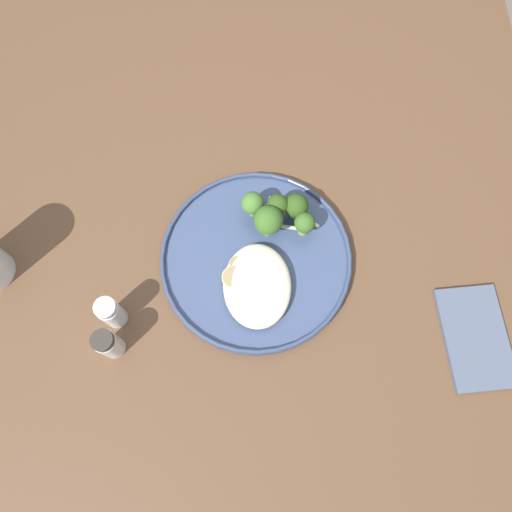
{
  "coord_description": "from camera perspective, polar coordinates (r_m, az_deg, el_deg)",
  "views": [
    {
      "loc": [
        0.29,
        0.02,
        1.44
      ],
      "look_at": [
        0.05,
        0.02,
        0.76
      ],
      "focal_mm": 34.17,
      "sensor_mm": 36.0,
      "label": 1
    }
  ],
  "objects": [
    {
      "name": "pepper_shaker",
      "position": [
        0.71,
        -16.9,
        -9.82
      ],
      "size": [
        0.03,
        0.03,
        0.07
      ],
      "color": "white",
      "rests_on": "wooden_dining_table"
    },
    {
      "name": "broccoli_floret_near_rim",
      "position": [
        0.73,
        -0.39,
        6.17
      ],
      "size": [
        0.03,
        0.03,
        0.05
      ],
      "color": "#7A994C",
      "rests_on": "dinner_plate"
    },
    {
      "name": "seared_scallop_rear_pale",
      "position": [
        0.71,
        -0.9,
        -2.57
      ],
      "size": [
        0.03,
        0.03,
        0.01
      ],
      "color": "#DBB77A",
      "rests_on": "dinner_plate"
    },
    {
      "name": "folded_napkin",
      "position": [
        0.78,
        24.29,
        -8.69
      ],
      "size": [
        0.16,
        0.1,
        0.01
      ],
      "primitive_type": "cube",
      "rotation": [
        0.0,
        0.0,
        0.08
      ],
      "color": "#4C566B",
      "rests_on": "wooden_dining_table"
    },
    {
      "name": "salt_shaker",
      "position": [
        0.72,
        -16.6,
        -6.37
      ],
      "size": [
        0.03,
        0.03,
        0.07
      ],
      "color": "white",
      "rests_on": "wooden_dining_table"
    },
    {
      "name": "seared_scallop_tiny_bay",
      "position": [
        0.72,
        -2.12,
        -1.1
      ],
      "size": [
        0.03,
        0.03,
        0.01
      ],
      "color": "#DBB77A",
      "rests_on": "dinner_plate"
    },
    {
      "name": "noodle_bed",
      "position": [
        0.71,
        0.15,
        -3.46
      ],
      "size": [
        0.13,
        0.1,
        0.02
      ],
      "color": "beige",
      "rests_on": "dinner_plate"
    },
    {
      "name": "broccoli_floret_rear_charred",
      "position": [
        0.74,
        4.71,
        5.85
      ],
      "size": [
        0.04,
        0.04,
        0.05
      ],
      "color": "#7A994C",
      "rests_on": "dinner_plate"
    },
    {
      "name": "wooden_dining_table",
      "position": [
        0.84,
        -1.41,
        0.82
      ],
      "size": [
        1.4,
        1.0,
        0.74
      ],
      "color": "brown",
      "rests_on": "ground"
    },
    {
      "name": "broccoli_floret_front_edge",
      "position": [
        0.73,
        5.71,
        3.8
      ],
      "size": [
        0.03,
        0.03,
        0.05
      ],
      "color": "#89A356",
      "rests_on": "dinner_plate"
    },
    {
      "name": "seared_scallop_on_noodles",
      "position": [
        0.71,
        -2.59,
        -2.62
      ],
      "size": [
        0.04,
        0.04,
        0.02
      ],
      "color": "#E5C689",
      "rests_on": "dinner_plate"
    },
    {
      "name": "seared_scallop_left_edge",
      "position": [
        0.7,
        0.48,
        -7.16
      ],
      "size": [
        0.03,
        0.03,
        0.01
      ],
      "color": "#DBB77A",
      "rests_on": "dinner_plate"
    },
    {
      "name": "seared_scallop_front_small",
      "position": [
        0.71,
        -0.41,
        -4.15
      ],
      "size": [
        0.03,
        0.03,
        0.01
      ],
      "color": "beige",
      "rests_on": "dinner_plate"
    },
    {
      "name": "onion_sliver_pale_crescent",
      "position": [
        0.76,
        1.15,
        5.11
      ],
      "size": [
        0.06,
        0.02,
        0.0
      ],
      "primitive_type": "cube",
      "rotation": [
        0.0,
        0.0,
        2.85
      ],
      "color": "silver",
      "rests_on": "dinner_plate"
    },
    {
      "name": "seared_scallop_large_seared",
      "position": [
        0.71,
        1.31,
        -5.34
      ],
      "size": [
        0.04,
        0.04,
        0.02
      ],
      "color": "beige",
      "rests_on": "dinner_plate"
    },
    {
      "name": "onion_sliver_long_sliver",
      "position": [
        0.75,
        3.5,
        3.39
      ],
      "size": [
        0.01,
        0.05,
        0.0
      ],
      "primitive_type": "cube",
      "rotation": [
        0.0,
        0.0,
        4.54
      ],
      "color": "silver",
      "rests_on": "dinner_plate"
    },
    {
      "name": "broccoli_floret_right_tilted",
      "position": [
        0.73,
        2.57,
        5.98
      ],
      "size": [
        0.03,
        0.03,
        0.06
      ],
      "color": "#7A994C",
      "rests_on": "dinner_plate"
    },
    {
      "name": "broccoli_floret_small_sprig",
      "position": [
        0.71,
        1.46,
        4.16
      ],
      "size": [
        0.04,
        0.04,
        0.06
      ],
      "color": "#7A994C",
      "rests_on": "dinner_plate"
    },
    {
      "name": "dinner_plate",
      "position": [
        0.74,
        0.0,
        -0.3
      ],
      "size": [
        0.29,
        0.29,
        0.02
      ],
      "color": "#38476B",
      "rests_on": "wooden_dining_table"
    },
    {
      "name": "seared_scallop_right_edge",
      "position": [
        0.72,
        2.05,
        -2.56
      ],
      "size": [
        0.03,
        0.03,
        0.01
      ],
      "color": "#E5C689",
      "rests_on": "dinner_plate"
    },
    {
      "name": "onion_sliver_short_strip",
      "position": [
        0.76,
        5.98,
        4.4
      ],
      "size": [
        0.03,
        0.04,
        0.0
      ],
      "primitive_type": "cube",
      "rotation": [
        0.0,
        0.0,
        4.01
      ],
      "color": "silver",
      "rests_on": "dinner_plate"
    },
    {
      "name": "ground",
      "position": [
        1.47,
        -0.81,
        -8.21
      ],
      "size": [
        6.0,
        6.0,
        0.0
      ],
      "primitive_type": "plane",
      "color": "#665B51"
    }
  ]
}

